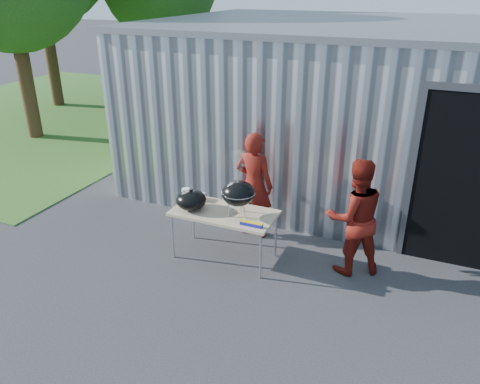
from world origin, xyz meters
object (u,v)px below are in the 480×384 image
at_px(person_bystander, 355,217).
at_px(person_cook, 254,185).
at_px(folding_table, 224,214).
at_px(kettle_grill, 238,189).

bearing_deg(person_bystander, person_cook, -44.53).
bearing_deg(folding_table, person_bystander, 12.48).
height_order(kettle_grill, person_bystander, kettle_grill).
relative_size(folding_table, person_cook, 0.87).
distance_m(person_cook, person_bystander, 1.71).
distance_m(kettle_grill, person_cook, 0.92).
height_order(folding_table, person_cook, person_cook).
height_order(person_cook, person_bystander, person_cook).
xyz_separation_m(folding_table, person_cook, (0.13, 0.83, 0.15)).
xyz_separation_m(kettle_grill, person_bystander, (1.55, 0.42, -0.32)).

